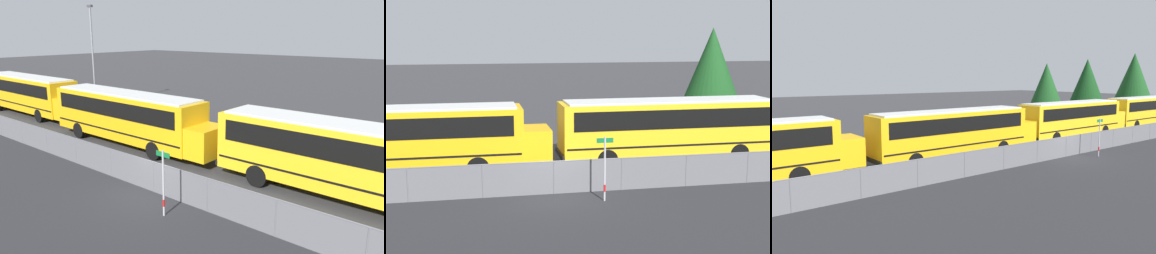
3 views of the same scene
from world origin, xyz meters
The scene contains 10 objects.
ground_plane centered at (0.00, 0.00, 0.00)m, with size 200.00×200.00×0.00m, color #38383A.
road_strip centered at (0.00, -6.00, 0.00)m, with size 100.67×12.00×0.01m.
fence centered at (0.00, 0.00, 0.75)m, with size 66.74×0.07×1.47m.
school_bus_1 centered at (-6.52, 4.25, 2.02)m, with size 13.17×2.45×3.39m.
school_bus_2 centered at (7.18, 4.62, 2.02)m, with size 13.17×2.45×3.39m.
school_bus_3 centered at (20.79, 4.89, 2.02)m, with size 13.17×2.45×3.39m.
street_sign centered at (1.92, -1.37, 1.45)m, with size 0.70×0.09×2.71m.
tree_0 centered at (23.60, 14.54, 5.09)m, with size 4.64×4.64×8.11m.
tree_1 centered at (33.27, 13.04, 5.71)m, with size 5.36×5.36×9.21m.
tree_2 centered at (13.20, 12.97, 4.71)m, with size 3.88×3.88×7.26m.
Camera 3 is at (-21.63, -16.17, 5.58)m, focal length 35.00 mm.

